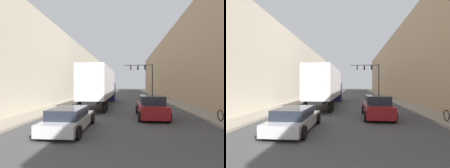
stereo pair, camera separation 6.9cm
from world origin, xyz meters
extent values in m
cube|color=gray|center=(6.86, 30.00, 0.07)|extent=(2.08, 80.00, 0.15)
cube|color=gray|center=(-6.86, 30.00, 0.07)|extent=(2.08, 80.00, 0.15)
cube|color=tan|center=(10.90, 30.00, 5.94)|extent=(6.00, 80.00, 11.88)
cube|color=#BCB29E|center=(-10.90, 30.00, 4.78)|extent=(6.00, 80.00, 9.57)
cube|color=silver|center=(-2.55, 18.64, 2.68)|extent=(2.50, 11.21, 3.15)
cube|color=black|center=(-2.55, 18.64, 0.95)|extent=(1.25, 11.21, 0.24)
cube|color=navy|center=(-2.55, 25.50, 1.35)|extent=(2.50, 2.53, 2.69)
cylinder|color=black|center=(-3.65, 14.23, 0.50)|extent=(0.25, 1.00, 1.00)
cylinder|color=black|center=(-1.45, 14.23, 0.50)|extent=(0.25, 1.00, 1.00)
cylinder|color=black|center=(-3.65, 15.43, 0.50)|extent=(0.25, 1.00, 1.00)
cylinder|color=black|center=(-1.45, 15.43, 0.50)|extent=(0.25, 1.00, 1.00)
cylinder|color=black|center=(-3.65, 25.50, 0.50)|extent=(0.25, 1.00, 1.00)
cylinder|color=black|center=(-1.45, 25.50, 0.50)|extent=(0.25, 1.00, 1.00)
cube|color=#B7B7BC|center=(-2.60, 8.49, 0.45)|extent=(1.83, 4.52, 0.56)
cube|color=#1E232D|center=(-2.60, 8.26, 0.99)|extent=(1.61, 2.49, 0.51)
cylinder|color=black|center=(-3.52, 10.05, 0.32)|extent=(0.25, 0.64, 0.64)
cylinder|color=black|center=(-1.69, 10.05, 0.32)|extent=(0.25, 0.64, 0.64)
cylinder|color=black|center=(-3.52, 6.83, 0.32)|extent=(0.25, 0.64, 0.64)
cylinder|color=black|center=(-1.69, 6.83, 0.32)|extent=(0.25, 0.64, 0.64)
cube|color=maroon|center=(2.33, 12.58, 0.61)|extent=(1.88, 4.60, 0.83)
cube|color=#1E232D|center=(2.33, 12.36, 1.34)|extent=(1.66, 2.53, 0.64)
cylinder|color=black|center=(1.38, 14.18, 0.35)|extent=(0.25, 0.70, 0.70)
cylinder|color=black|center=(3.27, 14.18, 0.35)|extent=(0.25, 0.70, 0.70)
cylinder|color=black|center=(1.38, 10.89, 0.35)|extent=(0.25, 0.70, 0.70)
cylinder|color=black|center=(3.27, 10.89, 0.35)|extent=(0.25, 0.70, 0.70)
cylinder|color=black|center=(5.66, 35.40, 3.37)|extent=(0.20, 0.20, 6.74)
cube|color=black|center=(2.75, 35.40, 6.44)|extent=(5.84, 0.12, 0.12)
cube|color=black|center=(4.21, 35.40, 5.93)|extent=(0.30, 0.24, 0.90)
sphere|color=green|center=(4.21, 35.26, 5.65)|extent=(0.18, 0.18, 0.18)
cube|color=black|center=(2.75, 35.40, 5.93)|extent=(0.30, 0.24, 0.90)
sphere|color=gold|center=(2.75, 35.26, 5.93)|extent=(0.18, 0.18, 0.18)
cube|color=black|center=(1.29, 35.40, 5.93)|extent=(0.30, 0.24, 0.90)
sphere|color=red|center=(1.29, 35.26, 5.65)|extent=(0.18, 0.18, 0.18)
torus|color=black|center=(6.48, 10.88, 0.51)|extent=(0.06, 0.72, 0.72)
cube|color=gray|center=(6.48, 10.83, 0.99)|extent=(0.44, 0.04, 0.04)
camera|label=1|loc=(0.52, -0.84, 2.49)|focal=28.00mm
camera|label=2|loc=(0.59, -0.83, 2.49)|focal=28.00mm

